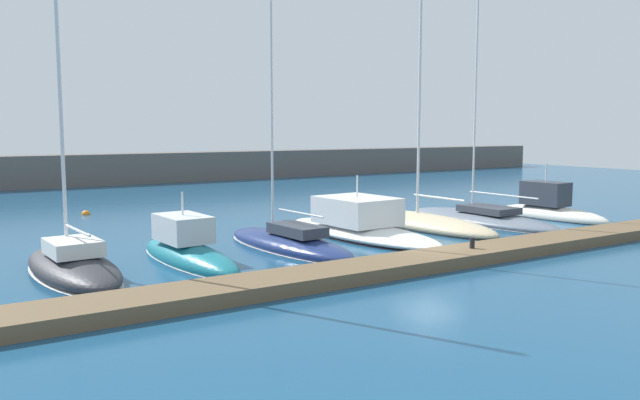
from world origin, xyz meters
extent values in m
plane|color=navy|center=(0.00, 0.00, 0.00)|extent=(120.00, 120.00, 0.00)
cube|color=brown|center=(0.00, -1.60, 0.23)|extent=(33.46, 2.16, 0.47)
cube|color=#5B5651|center=(0.00, 41.60, 1.45)|extent=(108.00, 3.24, 2.90)
ellipsoid|color=#2D2D33|center=(-13.22, 4.21, 0.25)|extent=(3.03, 7.85, 1.05)
ellipsoid|color=silver|center=(-13.22, 4.21, 0.02)|extent=(3.06, 7.93, 0.12)
cylinder|color=silver|center=(-13.26, 4.89, 8.24)|extent=(0.13, 0.13, 14.93)
cylinder|color=silver|center=(-13.17, 3.37, 1.74)|extent=(0.27, 2.91, 0.09)
cube|color=silver|center=(-13.21, 4.01, 1.05)|extent=(1.80, 2.29, 0.55)
ellipsoid|color=#19707F|center=(-8.91, 4.07, 0.17)|extent=(2.35, 7.78, 1.20)
ellipsoid|color=silver|center=(-8.91, 4.07, 0.02)|extent=(2.37, 7.86, 0.12)
cube|color=silver|center=(-8.94, 4.59, 1.29)|extent=(1.76, 2.68, 1.05)
cube|color=black|center=(-8.97, 5.18, 1.45)|extent=(1.49, 0.73, 0.59)
cylinder|color=silver|center=(-8.94, 4.59, 2.28)|extent=(0.08, 0.08, 0.93)
ellipsoid|color=navy|center=(-4.20, 4.42, 0.18)|extent=(3.10, 8.83, 1.03)
ellipsoid|color=silver|center=(-4.20, 4.42, 0.02)|extent=(3.13, 8.92, 0.12)
cylinder|color=silver|center=(-4.30, 5.69, 9.69)|extent=(0.11, 0.11, 17.98)
cylinder|color=silver|center=(-4.13, 3.50, 1.67)|extent=(0.32, 3.23, 0.08)
cube|color=#333842|center=(-4.15, 3.75, 0.92)|extent=(1.57, 2.89, 0.45)
ellipsoid|color=white|center=(0.34, 5.32, 0.20)|extent=(4.03, 10.62, 0.80)
ellipsoid|color=black|center=(0.34, 5.32, 0.02)|extent=(4.07, 10.72, 0.12)
cube|color=silver|center=(0.32, 5.56, 1.25)|extent=(3.18, 3.90, 1.31)
cube|color=black|center=(0.24, 6.84, 1.45)|extent=(2.71, 1.10, 0.73)
cylinder|color=silver|center=(0.32, 5.56, 2.44)|extent=(0.08, 0.08, 1.08)
ellipsoid|color=beige|center=(4.90, 5.78, 0.18)|extent=(3.07, 9.94, 1.12)
ellipsoid|color=black|center=(4.90, 5.78, 0.02)|extent=(3.10, 10.04, 0.12)
cylinder|color=silver|center=(4.89, 6.31, 9.93)|extent=(0.14, 0.14, 18.39)
cylinder|color=silver|center=(4.93, 4.75, 1.69)|extent=(0.19, 3.63, 0.10)
ellipsoid|color=slate|center=(8.85, 5.46, 0.15)|extent=(3.46, 10.34, 0.91)
ellipsoid|color=silver|center=(8.85, 5.46, 0.02)|extent=(3.49, 10.45, 0.12)
cylinder|color=silver|center=(8.83, 6.09, 9.37)|extent=(0.11, 0.11, 17.54)
cylinder|color=silver|center=(8.88, 3.98, 1.67)|extent=(0.19, 4.60, 0.08)
cube|color=#333842|center=(8.86, 4.91, 0.78)|extent=(1.95, 3.18, 0.36)
ellipsoid|color=silver|center=(13.48, 4.33, 0.15)|extent=(2.19, 7.33, 1.18)
ellipsoid|color=black|center=(13.48, 4.33, 0.02)|extent=(2.21, 7.40, 0.12)
cube|color=#333842|center=(13.46, 4.75, 1.44)|extent=(1.61, 2.66, 1.39)
cube|color=black|center=(13.43, 5.39, 1.65)|extent=(1.37, 0.71, 0.78)
cylinder|color=silver|center=(13.46, 4.75, 2.69)|extent=(0.08, 0.08, 1.11)
sphere|color=orange|center=(-9.23, 20.73, 0.00)|extent=(0.52, 0.52, 0.52)
cylinder|color=black|center=(0.83, -1.60, 0.69)|extent=(0.20, 0.20, 0.44)
camera|label=1|loc=(-17.60, -19.17, 5.21)|focal=35.23mm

